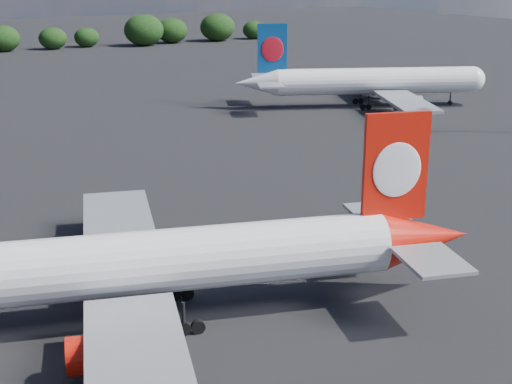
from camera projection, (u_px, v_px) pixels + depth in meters
qantas_airliner at (173, 262)px, 48.85m from camera, size 42.01×40.26×13.91m
china_southern_airliner at (367, 82)px, 122.11m from camera, size 41.89×40.35×14.30m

